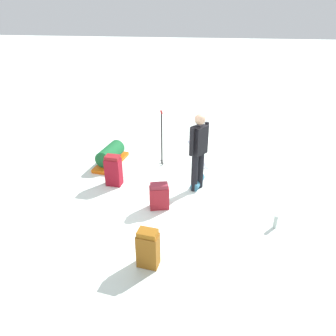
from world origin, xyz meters
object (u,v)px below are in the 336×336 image
at_px(gear_sled, 111,156).
at_px(thermos_bottle, 275,222).
at_px(skier_standing, 199,149).
at_px(backpack_bright, 148,249).
at_px(ski_pair_near, 198,153).
at_px(backpack_small_spare, 159,196).
at_px(ski_poles_planted_near, 162,136).
at_px(sleeping_mat_rolled, 198,182).
at_px(backpack_large_dark, 114,171).

xyz_separation_m(gear_sled, thermos_bottle, (2.01, 3.78, -0.09)).
distance_m(skier_standing, gear_sled, 2.53).
distance_m(backpack_bright, thermos_bottle, 2.42).
bearing_deg(ski_pair_near, gear_sled, -64.82).
relative_size(skier_standing, thermos_bottle, 6.54).
xyz_separation_m(backpack_small_spare, ski_poles_planted_near, (-1.92, -0.30, 0.50)).
xyz_separation_m(backpack_bright, thermos_bottle, (-1.27, 2.05, -0.19)).
bearing_deg(thermos_bottle, backpack_small_spare, -97.26).
bearing_deg(ski_pair_near, thermos_bottle, 28.62).
height_order(backpack_bright, thermos_bottle, backpack_bright).
relative_size(gear_sled, thermos_bottle, 4.92).
bearing_deg(skier_standing, ski_poles_planted_near, -137.23).
bearing_deg(sleeping_mat_rolled, ski_pair_near, -175.45).
bearing_deg(backpack_bright, ski_pair_near, 174.48).
relative_size(ski_pair_near, backpack_small_spare, 3.34).
relative_size(backpack_large_dark, thermos_bottle, 2.73).
relative_size(backpack_bright, backpack_small_spare, 1.20).
height_order(backpack_large_dark, gear_sled, backpack_large_dark).
bearing_deg(backpack_large_dark, skier_standing, 93.97).
distance_m(skier_standing, ski_poles_planted_near, 1.45).
height_order(ski_poles_planted_near, gear_sled, ski_poles_planted_near).
distance_m(backpack_small_spare, ski_poles_planted_near, 2.01).
xyz_separation_m(backpack_bright, ski_poles_planted_near, (-3.47, -0.43, 0.45)).
height_order(skier_standing, backpack_small_spare, skier_standing).
bearing_deg(backpack_bright, backpack_large_dark, -150.29).
xyz_separation_m(skier_standing, thermos_bottle, (1.14, 1.51, -0.82)).
xyz_separation_m(backpack_bright, backpack_small_spare, (-1.54, -0.13, -0.05)).
height_order(skier_standing, ski_pair_near, skier_standing).
distance_m(skier_standing, ski_pair_near, 2.09).
bearing_deg(backpack_bright, thermos_bottle, 121.65).
bearing_deg(sleeping_mat_rolled, backpack_large_dark, -82.26).
relative_size(ski_poles_planted_near, thermos_bottle, 5.36).
bearing_deg(skier_standing, backpack_large_dark, -86.03).
bearing_deg(backpack_bright, ski_poles_planted_near, -172.89).
bearing_deg(gear_sled, backpack_large_dark, 22.92).
bearing_deg(skier_standing, gear_sled, -110.85).
distance_m(gear_sled, thermos_bottle, 4.28).
xyz_separation_m(backpack_large_dark, thermos_bottle, (1.01, 3.36, -0.22)).
bearing_deg(ski_poles_planted_near, gear_sled, -81.42).
distance_m(ski_pair_near, sleeping_mat_rolled, 1.75).
xyz_separation_m(ski_pair_near, ski_poles_planted_near, (0.81, -0.85, 0.76)).
height_order(ski_pair_near, backpack_bright, backpack_bright).
bearing_deg(backpack_small_spare, thermos_bottle, 82.74).
distance_m(backpack_small_spare, thermos_bottle, 2.20).
bearing_deg(backpack_large_dark, backpack_bright, 29.71).
height_order(backpack_small_spare, gear_sled, backpack_small_spare).
xyz_separation_m(ski_poles_planted_near, thermos_bottle, (2.20, 2.49, -0.64)).
bearing_deg(ski_pair_near, ski_poles_planted_near, -46.27).
bearing_deg(ski_pair_near, sleeping_mat_rolled, 4.55).
bearing_deg(backpack_small_spare, ski_poles_planted_near, -170.99).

